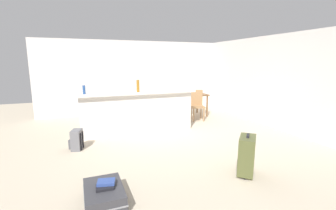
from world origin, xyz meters
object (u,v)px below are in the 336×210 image
Objects in this scene: bottle_amber at (138,86)px; book_stack at (106,184)px; dining_table at (189,97)px; backpack_grey at (76,140)px; bottle_blue at (84,90)px; suitcase_flat_charcoal at (104,195)px; dining_chair_near_partition at (197,103)px; suitcase_upright_olive at (247,155)px; bottle_white at (184,84)px.

book_stack is (-1.09, -2.67, -0.96)m from bottle_amber.
dining_table reaches higher than backpack_grey.
bottle_amber is at bearing -5.30° from bottle_blue.
dining_table is 2.62× the size of backpack_grey.
backpack_grey is at bearing 99.94° from book_stack.
suitcase_flat_charcoal is 3.17× the size of book_stack.
dining_chair_near_partition reaches higher than book_stack.
backpack_grey is at bearing -158.84° from dining_chair_near_partition.
dining_chair_near_partition is at bearing 75.09° from suitcase_upright_olive.
bottle_amber reaches higher than suitcase_upright_olive.
suitcase_upright_olive is 2.21m from book_stack.
bottle_amber is 3.03m from suitcase_upright_olive.
dining_chair_near_partition is 3.55× the size of book_stack.
backpack_grey is (-1.46, -0.56, -1.01)m from bottle_amber.
backpack_grey is at bearing -158.86° from bottle_amber.
dining_chair_near_partition reaches higher than suitcase_upright_olive.
dining_chair_near_partition is 3.77m from backpack_grey.
bottle_blue is 0.22× the size of dining_chair_near_partition.
bottle_amber is at bearing -146.54° from dining_table.
dining_chair_near_partition is at bearing 21.17° from bottle_amber.
suitcase_upright_olive is 2.56× the size of book_stack.
bottle_white reaches higher than dining_table.
dining_chair_near_partition is 2.21× the size of backpack_grey.
bottle_amber is at bearing -174.69° from bottle_white.
backpack_grey is (-0.22, -0.68, -0.96)m from bottle_blue.
book_stack is (0.03, -0.01, 0.15)m from suitcase_flat_charcoal.
bottle_white is at bearing 5.31° from bottle_amber.
bottle_blue reaches higher than suitcase_upright_olive.
suitcase_flat_charcoal is at bearing 164.11° from book_stack.
bottle_blue reaches higher than dining_table.
bottle_white is 0.42× the size of suitcase_upright_olive.
bottle_amber is 0.27× the size of dining_table.
backpack_grey is (-0.34, 2.10, 0.09)m from suitcase_flat_charcoal.
bottle_white is 3.00m from backpack_grey.
book_stack is (-3.13, -3.47, -0.26)m from dining_chair_near_partition.
dining_table is 0.58m from dining_chair_near_partition.
book_stack reaches higher than suitcase_flat_charcoal.
bottle_blue is 2.52m from bottle_white.
suitcase_flat_charcoal is at bearing -130.69° from bottle_white.
book_stack is at bearing -112.11° from bottle_amber.
bottle_amber reaches higher than dining_table.
bottle_blue is 1.20m from backpack_grey.
dining_table is 5.12m from book_stack.
dining_table is 1.64× the size of suitcase_upright_olive.
backpack_grey is at bearing -151.33° from dining_table.
bottle_white is at bearing 13.99° from backpack_grey.
backpack_grey reaches higher than book_stack.
bottle_blue is 0.24× the size of suitcase_flat_charcoal.
backpack_grey reaches higher than suitcase_flat_charcoal.
bottle_white is at bearing -121.74° from dining_table.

